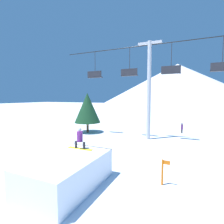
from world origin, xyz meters
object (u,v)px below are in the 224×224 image
(trail_marker, at_px, (163,171))
(distant_skier, at_px, (182,128))
(snow_ramp, at_px, (68,173))
(snowboarder, at_px, (80,139))
(pine_tree_near, at_px, (87,108))

(trail_marker, distance_m, distant_skier, 13.91)
(snow_ramp, xyz_separation_m, snowboarder, (-0.28, 1.46, 1.32))
(snowboarder, distance_m, pine_tree_near, 12.04)
(snowboarder, relative_size, pine_tree_near, 0.32)
(snowboarder, height_order, trail_marker, snowboarder)
(snow_ramp, bearing_deg, distant_skier, 74.61)
(pine_tree_near, height_order, distant_skier, pine_tree_near)
(snow_ramp, relative_size, distant_skier, 3.60)
(snowboarder, bearing_deg, trail_marker, 8.95)
(snowboarder, relative_size, distant_skier, 1.27)
(distant_skier, bearing_deg, pine_tree_near, -158.42)
(trail_marker, xyz_separation_m, distant_skier, (0.26, 13.91, -0.04))
(snow_ramp, height_order, pine_tree_near, pine_tree_near)
(snow_ramp, height_order, trail_marker, snow_ramp)
(pine_tree_near, xyz_separation_m, distant_skier, (10.76, 4.26, -2.40))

